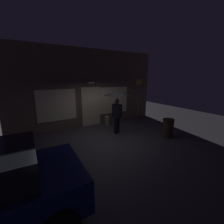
{
  "coord_description": "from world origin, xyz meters",
  "views": [
    {
      "loc": [
        -3.34,
        -5.67,
        2.76
      ],
      "look_at": [
        0.28,
        0.33,
        1.12
      ],
      "focal_mm": 24.19,
      "sensor_mm": 36.0,
      "label": 1
    }
  ],
  "objects_px": {
    "person_with_umbrella": "(117,100)",
    "trash_bin": "(168,128)",
    "street_sign_post": "(138,97)",
    "sidewalk_bollard": "(107,121)"
  },
  "relations": [
    {
      "from": "street_sign_post",
      "to": "trash_bin",
      "type": "xyz_separation_m",
      "value": [
        -0.45,
        -2.69,
        -1.09
      ]
    },
    {
      "from": "street_sign_post",
      "to": "sidewalk_bollard",
      "type": "bearing_deg",
      "value": 172.63
    },
    {
      "from": "person_with_umbrella",
      "to": "trash_bin",
      "type": "xyz_separation_m",
      "value": [
        1.79,
        -1.63,
        -1.24
      ]
    },
    {
      "from": "sidewalk_bollard",
      "to": "trash_bin",
      "type": "height_order",
      "value": "trash_bin"
    },
    {
      "from": "street_sign_post",
      "to": "trash_bin",
      "type": "height_order",
      "value": "street_sign_post"
    },
    {
      "from": "person_with_umbrella",
      "to": "street_sign_post",
      "type": "xyz_separation_m",
      "value": [
        2.24,
        1.06,
        -0.15
      ]
    },
    {
      "from": "trash_bin",
      "to": "street_sign_post",
      "type": "bearing_deg",
      "value": 80.48
    },
    {
      "from": "person_with_umbrella",
      "to": "trash_bin",
      "type": "height_order",
      "value": "person_with_umbrella"
    },
    {
      "from": "person_with_umbrella",
      "to": "street_sign_post",
      "type": "distance_m",
      "value": 2.48
    },
    {
      "from": "street_sign_post",
      "to": "sidewalk_bollard",
      "type": "xyz_separation_m",
      "value": [
        -2.04,
        0.26,
        -1.26
      ]
    }
  ]
}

